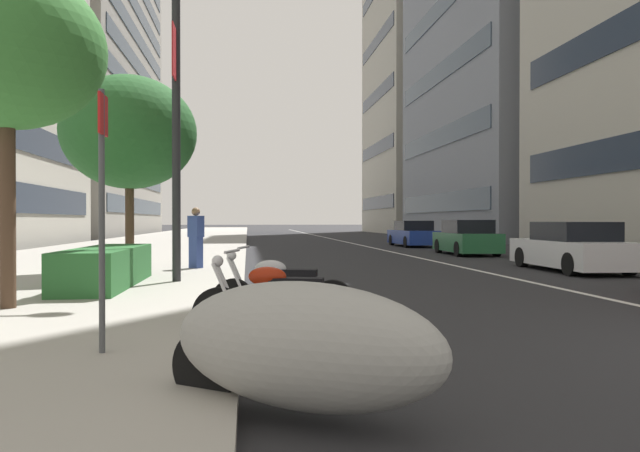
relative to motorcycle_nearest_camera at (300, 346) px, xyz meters
name	(u,v)px	position (x,y,z in m)	size (l,w,h in m)	color
sidewalk_right_plaza	(159,245)	(30.32, 5.41, -0.48)	(160.00, 9.92, 0.15)	#A39E93
lane_centre_stripe	(345,242)	(35.32, -6.25, -0.55)	(110.00, 0.16, 0.01)	silver
motorcycle_nearest_camera	(300,346)	(0.00, 0.00, 0.00)	(1.87, 2.24, 1.02)	#9E9E99
motorcycle_under_tarp	(280,307)	(2.78, 0.00, -0.13)	(0.76, 2.14, 1.10)	black
motorcycle_by_sign_pole	(281,293)	(4.23, -0.09, -0.15)	(0.74, 2.03, 1.08)	black
car_mid_block_traffic	(572,248)	(11.62, -8.88, 0.10)	(4.58, 1.96, 1.42)	silver
car_approaching_light	(466,238)	(19.80, -8.89, 0.14)	(4.25, 1.92, 1.48)	#236038
car_far_down_avenue	(413,235)	(27.85, -8.89, 0.11)	(4.65, 1.95, 1.44)	navy
parking_sign_by_curb	(102,195)	(1.80, 1.80, 1.15)	(0.32, 0.06, 2.60)	#47494C
street_lamp_with_banners	(192,63)	(8.66, 1.56, 4.29)	(1.26, 2.30, 7.72)	#232326
clipped_hedge_bed	(106,267)	(7.96, 3.18, -0.02)	(4.13, 1.10, 0.76)	#28602D
street_tree_near_plaza_corner	(7,49)	(5.04, 3.92, 3.45)	(2.84, 2.84, 5.08)	#473323
street_tree_far_plaza	(129,133)	(11.17, 3.35, 3.13)	(3.37, 3.37, 4.97)	#473323
pedestrian_on_plaza	(196,237)	(12.19, 1.79, 0.44)	(0.46, 0.47, 1.67)	#33478C
office_tower_far_left_down_avenue	(523,17)	(41.38, -22.01, 17.56)	(22.47, 14.21, 36.22)	gray
office_tower_mid_left	(440,47)	(64.32, -22.68, 21.83)	(18.28, 15.55, 44.76)	#B7B2A3
office_tower_far_right_block	(46,54)	(57.61, 20.45, 17.58)	(31.46, 18.28, 36.26)	gray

